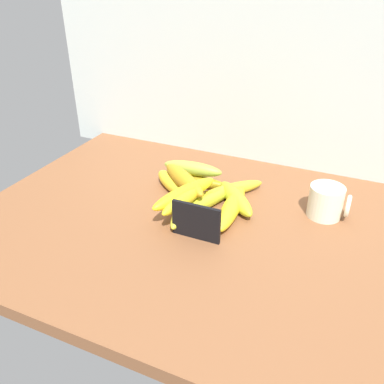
{
  "coord_description": "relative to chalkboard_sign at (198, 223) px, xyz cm",
  "views": [
    {
      "loc": [
        28.47,
        -71.68,
        55.56
      ],
      "look_at": [
        -5.44,
        4.4,
        8.0
      ],
      "focal_mm": 37.85,
      "sensor_mm": 36.0,
      "label": 1
    }
  ],
  "objects": [
    {
      "name": "banana_7",
      "position": [
        -14.29,
        16.74,
        -1.76
      ],
      "size": [
        14.66,
        12.16,
        4.2
      ],
      "primitive_type": "ellipsoid",
      "rotation": [
        0.0,
        0.0,
        5.66
      ],
      "color": "yellow",
      "rests_on": "counter_top"
    },
    {
      "name": "chalkboard_sign",
      "position": [
        0.0,
        0.0,
        0.0
      ],
      "size": [
        11.0,
        1.8,
        8.4
      ],
      "color": "black",
      "rests_on": "counter_top"
    },
    {
      "name": "coffee_mug",
      "position": [
        23.96,
        20.49,
        -0.01
      ],
      "size": [
        9.46,
        7.96,
        7.68
      ],
      "color": "silver",
      "rests_on": "counter_top"
    },
    {
      "name": "banana_2",
      "position": [
        0.7,
        20.74,
        -2.2
      ],
      "size": [
        14.26,
        15.69,
        3.31
      ],
      "primitive_type": "ellipsoid",
      "rotation": [
        0.0,
        0.0,
        4.0
      ],
      "color": "gold",
      "rests_on": "counter_top"
    },
    {
      "name": "banana_8",
      "position": [
        -6.01,
        6.68,
        1.16
      ],
      "size": [
        6.36,
        17.37,
        3.21
      ],
      "primitive_type": "ellipsoid",
      "rotation": [
        0.0,
        0.0,
        1.38
      ],
      "color": "yellow",
      "rests_on": "banana_6"
    },
    {
      "name": "banana_10",
      "position": [
        -6.9,
        8.19,
        1.45
      ],
      "size": [
        10.52,
        19.81,
        3.78
      ],
      "primitive_type": "ellipsoid",
      "rotation": [
        0.0,
        0.0,
        1.21
      ],
      "color": "yellow",
      "rests_on": "banana_6"
    },
    {
      "name": "banana_5",
      "position": [
        -3.28,
        12.01,
        -2.15
      ],
      "size": [
        11.41,
        19.98,
        3.42
      ],
      "primitive_type": "ellipsoid",
      "rotation": [
        0.0,
        0.0,
        1.15
      ],
      "color": "gold",
      "rests_on": "counter_top"
    },
    {
      "name": "back_wall",
      "position": [
        -0.38,
        44.61,
        28.14
      ],
      "size": [
        130.0,
        2.0,
        70.0
      ],
      "primitive_type": "cube",
      "color": "silver",
      "rests_on": "ground"
    },
    {
      "name": "banana_4",
      "position": [
        3.65,
        11.79,
        -1.8
      ],
      "size": [
        5.6,
        20.54,
        4.12
      ],
      "primitive_type": "ellipsoid",
      "rotation": [
        0.0,
        0.0,
        1.64
      ],
      "color": "yellow",
      "rests_on": "counter_top"
    },
    {
      "name": "banana_0",
      "position": [
        3.12,
        16.21,
        -1.81
      ],
      "size": [
        14.39,
        14.99,
        4.1
      ],
      "primitive_type": "ellipsoid",
      "rotation": [
        0.0,
        0.0,
        5.46
      ],
      "color": "#AFBF26",
      "rests_on": "counter_top"
    },
    {
      "name": "counter_top",
      "position": [
        -0.38,
        5.61,
        -5.36
      ],
      "size": [
        110.0,
        76.0,
        3.0
      ],
      "primitive_type": "cube",
      "color": "brown",
      "rests_on": "ground"
    },
    {
      "name": "banana_1",
      "position": [
        -10.03,
        15.76,
        -2.19
      ],
      "size": [
        10.14,
        17.18,
        3.33
      ],
      "primitive_type": "ellipsoid",
      "rotation": [
        0.0,
        0.0,
        5.13
      ],
      "color": "yellow",
      "rests_on": "counter_top"
    },
    {
      "name": "banana_6",
      "position": [
        -6.81,
        6.84,
        -2.15
      ],
      "size": [
        6.07,
        16.84,
        3.42
      ],
      "primitive_type": "ellipsoid",
      "rotation": [
        0.0,
        0.0,
        1.73
      ],
      "color": "gold",
      "rests_on": "counter_top"
    },
    {
      "name": "banana_3",
      "position": [
        -10.16,
        21.11,
        -2.23
      ],
      "size": [
        18.0,
        4.82,
        3.26
      ],
      "primitive_type": "ellipsoid",
      "rotation": [
        0.0,
        0.0,
        3.23
      ],
      "color": "#9C8117",
      "rests_on": "counter_top"
    },
    {
      "name": "banana_9",
      "position": [
        -10.76,
        21.44,
        1.22
      ],
      "size": [
        16.31,
        4.69,
        3.64
      ],
      "primitive_type": "ellipsoid",
      "rotation": [
        0.0,
        0.0,
        3.21
      ],
      "color": "#96AC3A",
      "rests_on": "banana_3"
    },
    {
      "name": "banana_11",
      "position": [
        -9.95,
        14.32,
        1.5
      ],
      "size": [
        17.02,
        14.37,
        4.06
      ],
      "primitive_type": "ellipsoid",
      "rotation": [
        0.0,
        0.0,
        5.63
      ],
      "color": "#BC8B1A",
      "rests_on": "banana_1"
    }
  ]
}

